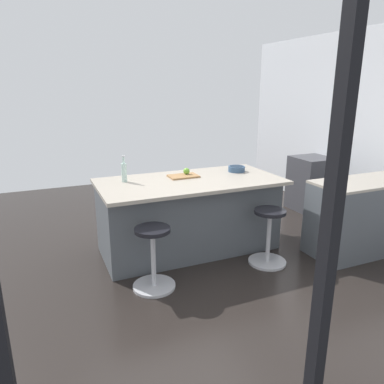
% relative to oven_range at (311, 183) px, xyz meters
% --- Properties ---
extents(ground_plane, '(7.79, 7.79, 0.00)m').
position_rel_oven_range_xyz_m(ground_plane, '(2.65, 0.79, -0.44)').
color(ground_plane, black).
extents(interior_partition_left, '(0.12, 5.81, 2.81)m').
position_rel_oven_range_xyz_m(interior_partition_left, '(-0.35, 0.79, 0.96)').
color(interior_partition_left, silver).
rests_on(interior_partition_left, ground_plane).
extents(oven_range, '(0.60, 0.61, 0.89)m').
position_rel_oven_range_xyz_m(oven_range, '(0.00, 0.00, 0.00)').
color(oven_range, '#38383D').
rests_on(oven_range, ground_plane).
extents(kitchen_island, '(2.19, 1.09, 0.92)m').
position_rel_oven_range_xyz_m(kitchen_island, '(2.49, 0.67, 0.02)').
color(kitchen_island, '#4C5156').
rests_on(kitchen_island, ground_plane).
extents(stool_by_window, '(0.44, 0.44, 0.66)m').
position_rel_oven_range_xyz_m(stool_by_window, '(1.80, 1.39, -0.13)').
color(stool_by_window, '#B7B7BC').
rests_on(stool_by_window, ground_plane).
extents(stool_middle, '(0.44, 0.44, 0.66)m').
position_rel_oven_range_xyz_m(stool_middle, '(3.18, 1.39, -0.13)').
color(stool_middle, '#B7B7BC').
rests_on(stool_middle, ground_plane).
extents(cutting_board, '(0.36, 0.24, 0.02)m').
position_rel_oven_range_xyz_m(cutting_board, '(2.51, 0.54, 0.49)').
color(cutting_board, olive).
rests_on(cutting_board, kitchen_island).
extents(apple_green, '(0.08, 0.08, 0.08)m').
position_rel_oven_range_xyz_m(apple_green, '(2.45, 0.50, 0.54)').
color(apple_green, '#609E2D').
rests_on(apple_green, cutting_board).
extents(water_bottle, '(0.06, 0.06, 0.31)m').
position_rel_oven_range_xyz_m(water_bottle, '(3.24, 0.49, 0.60)').
color(water_bottle, silver).
rests_on(water_bottle, kitchen_island).
extents(fruit_bowl, '(0.22, 0.22, 0.07)m').
position_rel_oven_range_xyz_m(fruit_bowl, '(1.75, 0.54, 0.52)').
color(fruit_bowl, '#334C6B').
rests_on(fruit_bowl, kitchen_island).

